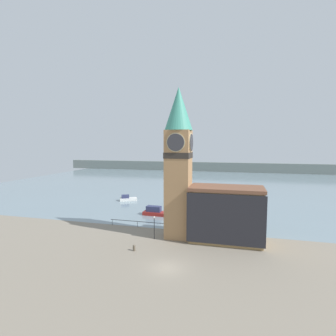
{
  "coord_description": "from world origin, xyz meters",
  "views": [
    {
      "loc": [
        7.79,
        -29.51,
        15.01
      ],
      "look_at": [
        -1.97,
        8.08,
        11.41
      ],
      "focal_mm": 28.0,
      "sensor_mm": 36.0,
      "label": 1
    }
  ],
  "objects": [
    {
      "name": "boat_near",
      "position": [
        -7.9,
        22.17,
        0.68
      ],
      "size": [
        7.04,
        2.28,
        1.89
      ],
      "rotation": [
        0.0,
        0.0,
        -0.03
      ],
      "color": "maroon",
      "rests_on": "water"
    },
    {
      "name": "lamp_post",
      "position": [
        -4.42,
        8.88,
        2.57
      ],
      "size": [
        0.32,
        0.32,
        3.64
      ],
      "color": "black",
      "rests_on": "ground_plane"
    },
    {
      "name": "clock_tower",
      "position": [
        -0.96,
        10.77,
        12.64
      ],
      "size": [
        4.38,
        4.38,
        23.76
      ],
      "color": "#9E754C",
      "rests_on": "ground_plane"
    },
    {
      "name": "boat_far",
      "position": [
        -19.72,
        33.79,
        0.57
      ],
      "size": [
        4.77,
        3.6,
        1.58
      ],
      "rotation": [
        0.0,
        0.0,
        0.47
      ],
      "color": "silver",
      "rests_on": "water"
    },
    {
      "name": "pier_building",
      "position": [
        6.52,
        10.77,
        4.27
      ],
      "size": [
        11.21,
        5.95,
        8.49
      ],
      "color": "#A88451",
      "rests_on": "ground_plane"
    },
    {
      "name": "mooring_bollard_near",
      "position": [
        -5.78,
        3.74,
        0.47
      ],
      "size": [
        0.38,
        0.38,
        0.87
      ],
      "color": "brown",
      "rests_on": "ground_plane"
    },
    {
      "name": "far_shoreline",
      "position": [
        0.0,
        113.94,
        2.5
      ],
      "size": [
        180.0,
        3.0,
        5.0
      ],
      "color": "slate",
      "rests_on": "water"
    },
    {
      "name": "pier_railing",
      "position": [
        -9.14,
        13.69,
        0.95
      ],
      "size": [
        10.52,
        0.08,
        1.09
      ],
      "color": "#333338",
      "rests_on": "ground_plane"
    },
    {
      "name": "water",
      "position": [
        0.0,
        73.94,
        -0.0
      ],
      "size": [
        160.0,
        120.0,
        0.0
      ],
      "color": "gray",
      "rests_on": "ground_plane"
    },
    {
      "name": "ground_plane",
      "position": [
        0.0,
        0.0,
        0.0
      ],
      "size": [
        160.0,
        160.0,
        0.0
      ],
      "primitive_type": "plane",
      "color": "gray"
    }
  ]
}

